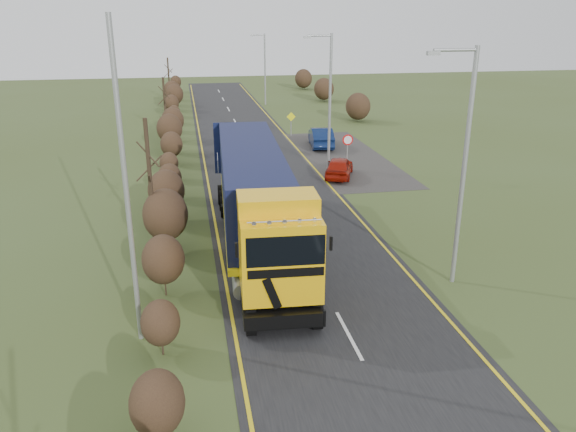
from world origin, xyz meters
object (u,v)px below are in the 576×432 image
Objects in this scene: car_blue_sedan at (321,137)px; streetlight_near at (462,160)px; lorry at (255,195)px; speed_sign at (348,146)px; car_red_hatchback at (339,167)px.

streetlight_near is at bearing 95.43° from car_blue_sedan.
streetlight_near is (7.13, -4.84, 2.44)m from lorry.
car_blue_sedan is 7.98m from speed_sign.
car_red_hatchback is 0.83× the size of car_blue_sedan.
streetlight_near is at bearing 112.45° from car_red_hatchback.
car_blue_sedan is (7.78, 19.62, -1.75)m from lorry.
lorry is 4.10× the size of car_red_hatchback.
speed_sign is (0.80, 0.99, 1.17)m from car_red_hatchback.
lorry is at bearing 78.85° from car_red_hatchback.
car_red_hatchback is at bearing 91.02° from car_blue_sedan.
speed_sign is (-0.13, -7.91, 1.06)m from car_blue_sedan.
car_blue_sedan is 1.83× the size of speed_sign.
lorry is 3.41× the size of car_blue_sedan.
lorry is at bearing 145.84° from streetlight_near.
streetlight_near is 16.85m from speed_sign.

